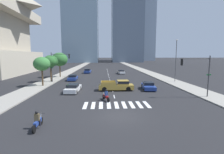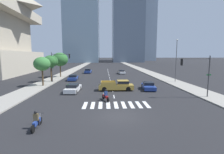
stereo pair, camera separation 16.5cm
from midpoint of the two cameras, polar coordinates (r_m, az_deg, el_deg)
The scene contains 21 objects.
ground_plane at distance 16.50m, azimuth 2.53°, elevation -13.06°, with size 800.00×800.00×0.00m, color #232326.
sidewalk_east at distance 48.15m, azimuth 15.56°, elevation 0.31°, with size 4.00×260.00×0.15m, color gray.
sidewalk_west at distance 47.34m, azimuth -17.52°, elevation 0.13°, with size 4.00×260.00×0.15m, color gray.
crosswalk_near at distance 19.94m, azimuth 1.58°, elevation -9.41°, with size 7.65×2.78×0.01m.
lane_divider_center at distance 47.41m, azimuth -0.90°, elevation 0.39°, with size 0.14×50.00×0.01m.
motorcycle_lead at distance 14.94m, azimuth -23.88°, elevation -13.54°, with size 0.70×2.25×1.49m.
motorcycle_trailing at distance 21.63m, azimuth -1.95°, elevation -6.48°, with size 1.06×2.14×1.49m.
pickup_truck at distance 27.76m, azimuth 2.11°, elevation -2.90°, with size 5.66×2.00×1.67m.
sedan_blue_0 at distance 29.27m, azimuth 12.37°, elevation -3.01°, with size 2.33×4.68×1.22m.
sedan_blue_1 at distance 40.00m, azimuth -12.90°, elevation -0.23°, with size 2.01×4.55×1.30m.
sedan_blue_2 at distance 55.08m, azimuth -8.04°, elevation 1.96°, with size 2.12×4.45×1.40m.
sedan_white_3 at distance 27.38m, azimuth -12.90°, elevation -3.70°, with size 2.06×4.84×1.27m.
sedan_silver_4 at distance 52.48m, azimuth 3.30°, elevation 1.66°, with size 2.15×4.68×1.19m.
traffic_signal_near at distance 25.25m, azimuth 27.29°, elevation 2.48°, with size 4.36×0.28×5.57m.
traffic_signal_far at distance 37.41m, azimuth -17.52°, elevation 4.92°, with size 4.26×0.28×6.24m.
street_lamp_east at distance 38.31m, azimuth 21.05°, elevation 6.07°, with size 0.50×0.24×8.91m.
street_tree_nearest at distance 33.59m, azimuth -22.49°, elevation 4.11°, with size 3.00×3.00×5.32m.
street_tree_second at distance 38.43m, azimuth -19.93°, elevation 5.00°, with size 3.01×3.01×5.62m.
street_tree_third at distance 45.81m, azimuth -17.10°, elevation 5.72°, with size 4.08×4.08×6.30m.
office_tower_left_skyline at distance 152.46m, azimuth -10.11°, elevation 22.64°, with size 27.21×29.52×93.52m.
office_tower_right_skyline at distance 199.76m, azimuth 9.90°, elevation 23.47°, with size 28.22×26.50×134.08m.
Camera 2 is at (-1.34, -15.40, 5.75)m, focal length 27.00 mm.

